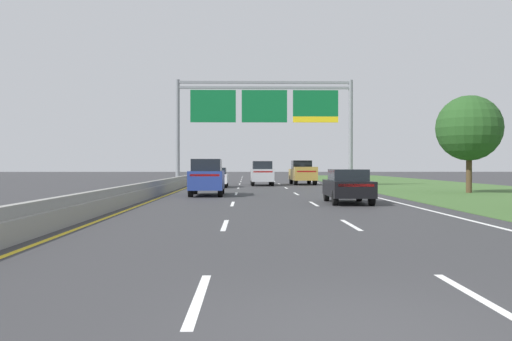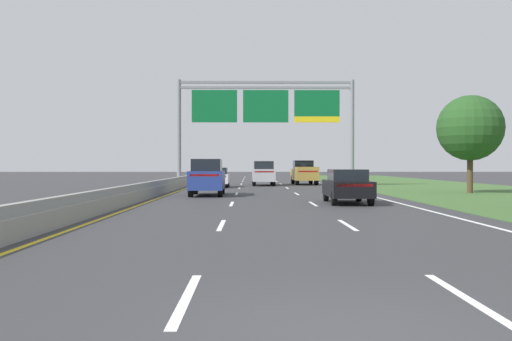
{
  "view_description": "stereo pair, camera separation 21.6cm",
  "coord_description": "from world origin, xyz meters",
  "px_view_note": "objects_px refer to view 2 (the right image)",
  "views": [
    {
      "loc": [
        -1.22,
        -5.88,
        1.75
      ],
      "look_at": [
        -0.69,
        25.2,
        1.47
      ],
      "focal_mm": 39.3,
      "sensor_mm": 36.0,
      "label": 1
    },
    {
      "loc": [
        -1.0,
        -5.89,
        1.75
      ],
      "look_at": [
        -0.69,
        25.2,
        1.47
      ],
      "focal_mm": 39.3,
      "sensor_mm": 36.0,
      "label": 2
    }
  ],
  "objects_px": {
    "pickup_truck_gold": "(304,173)",
    "car_black_right_lane_sedan": "(347,186)",
    "car_blue_left_lane_suv": "(207,177)",
    "roadside_tree_mid": "(470,128)",
    "overhead_sign_gantry": "(266,111)",
    "car_silver_centre_lane_suv": "(263,173)",
    "car_white_left_lane_sedan": "(217,177)"
  },
  "relations": [
    {
      "from": "car_white_left_lane_sedan",
      "to": "car_blue_left_lane_suv",
      "type": "xyz_separation_m",
      "value": [
        0.13,
        -12.19,
        0.28
      ]
    },
    {
      "from": "car_black_right_lane_sedan",
      "to": "car_blue_left_lane_suv",
      "type": "xyz_separation_m",
      "value": [
        -6.98,
        6.76,
        0.28
      ]
    },
    {
      "from": "car_white_left_lane_sedan",
      "to": "car_blue_left_lane_suv",
      "type": "bearing_deg",
      "value": -179.89
    },
    {
      "from": "car_black_right_lane_sedan",
      "to": "car_white_left_lane_sedan",
      "type": "relative_size",
      "value": 1.0
    },
    {
      "from": "car_blue_left_lane_suv",
      "to": "roadside_tree_mid",
      "type": "distance_m",
      "value": 16.82
    },
    {
      "from": "overhead_sign_gantry",
      "to": "roadside_tree_mid",
      "type": "bearing_deg",
      "value": -44.4
    },
    {
      "from": "car_black_right_lane_sedan",
      "to": "roadside_tree_mid",
      "type": "relative_size",
      "value": 0.72
    },
    {
      "from": "overhead_sign_gantry",
      "to": "car_blue_left_lane_suv",
      "type": "relative_size",
      "value": 3.19
    },
    {
      "from": "car_silver_centre_lane_suv",
      "to": "car_black_right_lane_sedan",
      "type": "distance_m",
      "value": 23.13
    },
    {
      "from": "pickup_truck_gold",
      "to": "car_white_left_lane_sedan",
      "type": "xyz_separation_m",
      "value": [
        -7.56,
        -6.43,
        -0.26
      ]
    },
    {
      "from": "car_blue_left_lane_suv",
      "to": "roadside_tree_mid",
      "type": "bearing_deg",
      "value": -81.79
    },
    {
      "from": "car_silver_centre_lane_suv",
      "to": "car_blue_left_lane_suv",
      "type": "height_order",
      "value": "same"
    },
    {
      "from": "pickup_truck_gold",
      "to": "car_black_right_lane_sedan",
      "type": "relative_size",
      "value": 1.23
    },
    {
      "from": "car_silver_centre_lane_suv",
      "to": "car_black_right_lane_sedan",
      "type": "xyz_separation_m",
      "value": [
        3.34,
        -22.89,
        -0.28
      ]
    },
    {
      "from": "roadside_tree_mid",
      "to": "pickup_truck_gold",
      "type": "bearing_deg",
      "value": 119.07
    },
    {
      "from": "pickup_truck_gold",
      "to": "car_blue_left_lane_suv",
      "type": "height_order",
      "value": "pickup_truck_gold"
    },
    {
      "from": "pickup_truck_gold",
      "to": "car_silver_centre_lane_suv",
      "type": "distance_m",
      "value": 4.53
    },
    {
      "from": "car_silver_centre_lane_suv",
      "to": "car_white_left_lane_sedan",
      "type": "distance_m",
      "value": 5.46
    },
    {
      "from": "car_blue_left_lane_suv",
      "to": "roadside_tree_mid",
      "type": "xyz_separation_m",
      "value": [
        16.35,
        2.56,
        3.0
      ]
    },
    {
      "from": "car_silver_centre_lane_suv",
      "to": "car_white_left_lane_sedan",
      "type": "relative_size",
      "value": 1.07
    },
    {
      "from": "pickup_truck_gold",
      "to": "car_blue_left_lane_suv",
      "type": "bearing_deg",
      "value": 156.68
    },
    {
      "from": "car_silver_centre_lane_suv",
      "to": "car_blue_left_lane_suv",
      "type": "bearing_deg",
      "value": 166.63
    },
    {
      "from": "car_black_right_lane_sedan",
      "to": "roadside_tree_mid",
      "type": "distance_m",
      "value": 13.62
    },
    {
      "from": "car_black_right_lane_sedan",
      "to": "car_white_left_lane_sedan",
      "type": "height_order",
      "value": "same"
    },
    {
      "from": "car_silver_centre_lane_suv",
      "to": "pickup_truck_gold",
      "type": "bearing_deg",
      "value": -57.36
    },
    {
      "from": "pickup_truck_gold",
      "to": "car_black_right_lane_sedan",
      "type": "distance_m",
      "value": 25.38
    },
    {
      "from": "car_white_left_lane_sedan",
      "to": "pickup_truck_gold",
      "type": "bearing_deg",
      "value": -50.1
    },
    {
      "from": "car_white_left_lane_sedan",
      "to": "car_black_right_lane_sedan",
      "type": "bearing_deg",
      "value": -159.94
    },
    {
      "from": "pickup_truck_gold",
      "to": "roadside_tree_mid",
      "type": "xyz_separation_m",
      "value": [
        8.93,
        -16.05,
        3.02
      ]
    },
    {
      "from": "overhead_sign_gantry",
      "to": "roadside_tree_mid",
      "type": "xyz_separation_m",
      "value": [
        12.55,
        -12.29,
        -2.3
      ]
    },
    {
      "from": "pickup_truck_gold",
      "to": "car_silver_centre_lane_suv",
      "type": "height_order",
      "value": "pickup_truck_gold"
    },
    {
      "from": "car_white_left_lane_sedan",
      "to": "overhead_sign_gantry",
      "type": "bearing_deg",
      "value": -56.41
    }
  ]
}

